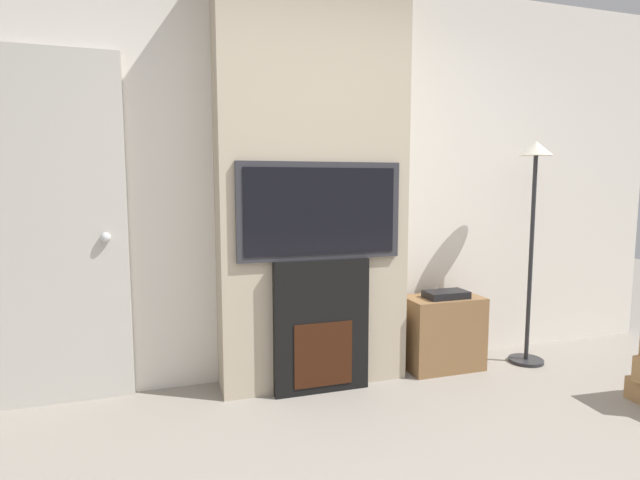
{
  "coord_description": "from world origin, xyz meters",
  "views": [
    {
      "loc": [
        -0.95,
        -1.27,
        1.33
      ],
      "look_at": [
        0.0,
        1.68,
        0.97
      ],
      "focal_mm": 28.0,
      "sensor_mm": 36.0,
      "label": 1
    }
  ],
  "objects_px": {
    "television": "(320,211)",
    "media_stand": "(443,331)",
    "floor_lamp": "(533,209)",
    "fireplace": "(320,326)"
  },
  "relations": [
    {
      "from": "fireplace",
      "to": "media_stand",
      "type": "relative_size",
      "value": 1.49
    },
    {
      "from": "fireplace",
      "to": "floor_lamp",
      "type": "xyz_separation_m",
      "value": [
        1.61,
        0.0,
        0.72
      ]
    },
    {
      "from": "floor_lamp",
      "to": "media_stand",
      "type": "height_order",
      "value": "floor_lamp"
    },
    {
      "from": "television",
      "to": "floor_lamp",
      "type": "height_order",
      "value": "floor_lamp"
    },
    {
      "from": "fireplace",
      "to": "floor_lamp",
      "type": "distance_m",
      "value": 1.77
    },
    {
      "from": "television",
      "to": "media_stand",
      "type": "bearing_deg",
      "value": 5.63
    },
    {
      "from": "fireplace",
      "to": "media_stand",
      "type": "bearing_deg",
      "value": 5.52
    },
    {
      "from": "television",
      "to": "media_stand",
      "type": "relative_size",
      "value": 1.84
    },
    {
      "from": "television",
      "to": "floor_lamp",
      "type": "distance_m",
      "value": 1.61
    },
    {
      "from": "fireplace",
      "to": "television",
      "type": "height_order",
      "value": "television"
    }
  ]
}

